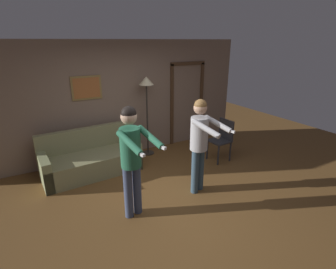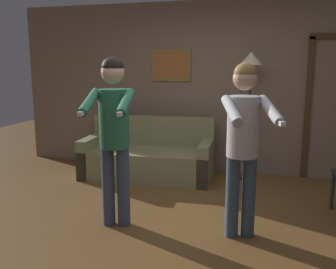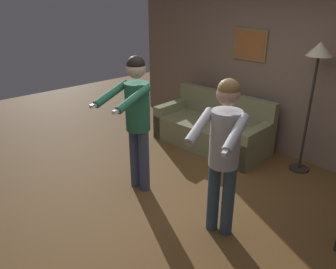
# 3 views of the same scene
# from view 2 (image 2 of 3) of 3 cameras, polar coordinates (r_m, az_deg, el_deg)

# --- Properties ---
(ground_plane) EXTENTS (12.00, 12.00, 0.00)m
(ground_plane) POSITION_cam_2_polar(r_m,az_deg,el_deg) (3.98, 0.75, -14.10)
(ground_plane) COLOR brown
(back_wall_assembly) EXTENTS (6.40, 0.10, 2.60)m
(back_wall_assembly) POSITION_cam_2_polar(r_m,az_deg,el_deg) (5.84, 6.92, 7.09)
(back_wall_assembly) COLOR #866E5C
(back_wall_assembly) RESTS_ON ground_plane
(couch) EXTENTS (1.95, 0.96, 0.87)m
(couch) POSITION_cam_2_polar(r_m,az_deg,el_deg) (5.61, -3.01, -3.61)
(couch) COLOR #89875B
(couch) RESTS_ON ground_plane
(torchiere_lamp) EXTENTS (0.33, 0.33, 1.83)m
(torchiere_lamp) POSITION_cam_2_polar(r_m,az_deg,el_deg) (5.45, 12.46, 8.98)
(torchiere_lamp) COLOR #332D28
(torchiere_lamp) RESTS_ON ground_plane
(person_standing_left) EXTENTS (0.53, 0.75, 1.74)m
(person_standing_left) POSITION_cam_2_polar(r_m,az_deg,el_deg) (3.77, -8.27, 1.33)
(person_standing_left) COLOR #3F4C6C
(person_standing_left) RESTS_ON ground_plane
(person_standing_right) EXTENTS (0.58, 0.69, 1.68)m
(person_standing_right) POSITION_cam_2_polar(r_m,az_deg,el_deg) (3.55, 11.42, -0.03)
(person_standing_right) COLOR #375063
(person_standing_right) RESTS_ON ground_plane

